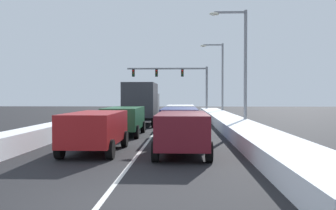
# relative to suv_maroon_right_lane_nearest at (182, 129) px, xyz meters

# --- Properties ---
(ground_plane) EXTENTS (120.00, 120.00, 0.00)m
(ground_plane) POSITION_rel_suv_maroon_right_lane_nearest_xyz_m (-1.78, 9.72, -1.02)
(ground_plane) COLOR black
(lane_stripe_between_right_lane_and_center_lane) EXTENTS (0.14, 45.98, 0.01)m
(lane_stripe_between_right_lane_and_center_lane) POSITION_rel_suv_maroon_right_lane_nearest_xyz_m (-1.78, 13.90, -1.01)
(lane_stripe_between_right_lane_and_center_lane) COLOR silver
(lane_stripe_between_right_lane_and_center_lane) RESTS_ON ground
(snow_bank_right_shoulder) EXTENTS (2.19, 45.98, 0.72)m
(snow_bank_right_shoulder) POSITION_rel_suv_maroon_right_lane_nearest_xyz_m (3.52, 13.90, -0.66)
(snow_bank_right_shoulder) COLOR white
(snow_bank_right_shoulder) RESTS_ON ground
(snow_bank_left_shoulder) EXTENTS (1.21, 45.98, 0.83)m
(snow_bank_left_shoulder) POSITION_rel_suv_maroon_right_lane_nearest_xyz_m (-7.08, 13.90, -0.60)
(snow_bank_left_shoulder) COLOR white
(snow_bank_left_shoulder) RESTS_ON ground
(suv_maroon_right_lane_nearest) EXTENTS (2.16, 4.90, 1.67)m
(suv_maroon_right_lane_nearest) POSITION_rel_suv_maroon_right_lane_nearest_xyz_m (0.00, 0.00, 0.00)
(suv_maroon_right_lane_nearest) COLOR maroon
(suv_maroon_right_lane_nearest) RESTS_ON ground
(suv_navy_right_lane_second) EXTENTS (2.16, 4.90, 1.67)m
(suv_navy_right_lane_second) POSITION_rel_suv_maroon_right_lane_nearest_xyz_m (-0.17, 5.96, 0.00)
(suv_navy_right_lane_second) COLOR navy
(suv_navy_right_lane_second) RESTS_ON ground
(suv_white_right_lane_third) EXTENTS (2.16, 4.90, 1.67)m
(suv_white_right_lane_third) POSITION_rel_suv_maroon_right_lane_nearest_xyz_m (-0.18, 12.61, 0.00)
(suv_white_right_lane_third) COLOR silver
(suv_white_right_lane_third) RESTS_ON ground
(sedan_black_right_lane_fourth) EXTENTS (2.00, 4.50, 1.51)m
(sedan_black_right_lane_fourth) POSITION_rel_suv_maroon_right_lane_nearest_xyz_m (0.05, 19.12, -0.25)
(sedan_black_right_lane_fourth) COLOR black
(sedan_black_right_lane_fourth) RESTS_ON ground
(suv_red_center_lane_nearest) EXTENTS (2.16, 4.90, 1.67)m
(suv_red_center_lane_nearest) POSITION_rel_suv_maroon_right_lane_nearest_xyz_m (-3.62, 0.49, 0.00)
(suv_red_center_lane_nearest) COLOR maroon
(suv_red_center_lane_nearest) RESTS_ON ground
(suv_green_center_lane_second) EXTENTS (2.16, 4.90, 1.67)m
(suv_green_center_lane_second) POSITION_rel_suv_maroon_right_lane_nearest_xyz_m (-3.50, 7.34, 0.00)
(suv_green_center_lane_second) COLOR #1E5633
(suv_green_center_lane_second) RESTS_ON ground
(box_truck_center_lane_third) EXTENTS (2.53, 7.20, 3.36)m
(box_truck_center_lane_third) POSITION_rel_suv_maroon_right_lane_nearest_xyz_m (-3.29, 15.42, 0.88)
(box_truck_center_lane_third) COLOR slate
(box_truck_center_lane_third) RESTS_ON ground
(sedan_silver_center_lane_fourth) EXTENTS (2.00, 4.50, 1.51)m
(sedan_silver_center_lane_fourth) POSITION_rel_suv_maroon_right_lane_nearest_xyz_m (-3.44, 23.37, -0.25)
(sedan_silver_center_lane_fourth) COLOR #B7BABF
(sedan_silver_center_lane_fourth) RESTS_ON ground
(traffic_light_gantry) EXTENTS (10.60, 0.47, 6.20)m
(traffic_light_gantry) POSITION_rel_suv_maroon_right_lane_nearest_xyz_m (-0.60, 34.78, 3.71)
(traffic_light_gantry) COLOR slate
(traffic_light_gantry) RESTS_ON ground
(street_lamp_right_near) EXTENTS (2.66, 0.36, 8.38)m
(street_lamp_right_near) POSITION_rel_suv_maroon_right_lane_nearest_xyz_m (4.06, 11.81, 3.98)
(street_lamp_right_near) COLOR gray
(street_lamp_right_near) RESTS_ON ground
(street_lamp_right_mid) EXTENTS (2.66, 0.36, 8.35)m
(street_lamp_right_mid) POSITION_rel_suv_maroon_right_lane_nearest_xyz_m (4.17, 28.53, 3.97)
(street_lamp_right_mid) COLOR gray
(street_lamp_right_mid) RESTS_ON ground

